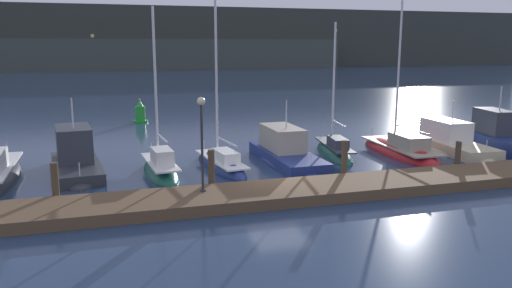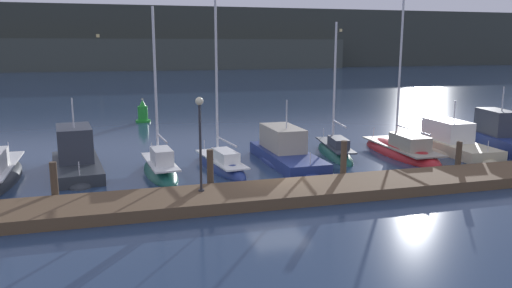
{
  "view_description": "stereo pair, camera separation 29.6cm",
  "coord_description": "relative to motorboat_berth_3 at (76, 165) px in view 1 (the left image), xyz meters",
  "views": [
    {
      "loc": [
        -7.09,
        -20.18,
        6.13
      ],
      "look_at": [
        0.0,
        3.64,
        1.2
      ],
      "focal_mm": 35.0,
      "sensor_mm": 36.0,
      "label": 1
    },
    {
      "loc": [
        -6.81,
        -20.26,
        6.13
      ],
      "look_at": [
        0.0,
        3.64,
        1.2
      ],
      "focal_mm": 35.0,
      "sensor_mm": 36.0,
      "label": 2
    }
  ],
  "objects": [
    {
      "name": "sailboat_berth_5",
      "position": [
        7.0,
        -1.12,
        -0.27
      ],
      "size": [
        2.18,
        6.07,
        9.01
      ],
      "color": "navy",
      "rests_on": "ground"
    },
    {
      "name": "mooring_pile_1",
      "position": [
        -0.46,
        -5.12,
        0.47
      ],
      "size": [
        0.28,
        0.28,
        1.7
      ],
      "primitive_type": "cylinder",
      "color": "#4C3D2D",
      "rests_on": "ground"
    },
    {
      "name": "motorboat_berth_6",
      "position": [
        10.58,
        -0.87,
        -0.09
      ],
      "size": [
        2.47,
        7.44,
        3.93
      ],
      "color": "navy",
      "rests_on": "ground"
    },
    {
      "name": "mooring_pile_3",
      "position": [
        11.85,
        -5.12,
        0.57
      ],
      "size": [
        0.28,
        0.28,
        1.9
      ],
      "primitive_type": "cylinder",
      "color": "#4C3D2D",
      "rests_on": "ground"
    },
    {
      "name": "rowboat_adrift",
      "position": [
        30.26,
        4.35,
        -0.38
      ],
      "size": [
        2.77,
        1.96,
        0.56
      ],
      "color": "#195647",
      "rests_on": "ground"
    },
    {
      "name": "mooring_pile_4",
      "position": [
        18.0,
        -5.12,
        0.38
      ],
      "size": [
        0.28,
        0.28,
        1.53
      ],
      "primitive_type": "cylinder",
      "color": "#4C3D2D",
      "rests_on": "ground"
    },
    {
      "name": "sailboat_berth_7",
      "position": [
        13.83,
        0.06,
        -0.26
      ],
      "size": [
        2.2,
        5.85,
        7.99
      ],
      "color": "#195647",
      "rests_on": "ground"
    },
    {
      "name": "mooring_pile_2",
      "position": [
        5.69,
        -5.12,
        0.54
      ],
      "size": [
        0.28,
        0.28,
        1.84
      ],
      "primitive_type": "cylinder",
      "color": "#4C3D2D",
      "rests_on": "ground"
    },
    {
      "name": "sailboat_berth_8",
      "position": [
        17.59,
        -0.76,
        -0.25
      ],
      "size": [
        2.47,
        7.5,
        11.92
      ],
      "color": "red",
      "rests_on": "ground"
    },
    {
      "name": "sailboat_berth_4",
      "position": [
        3.91,
        -1.56,
        -0.2
      ],
      "size": [
        1.83,
        5.24,
        8.47
      ],
      "color": "#195647",
      "rests_on": "ground"
    },
    {
      "name": "dock_lamppost",
      "position": [
        5.09,
        -6.36,
        2.59
      ],
      "size": [
        0.32,
        0.32,
        3.74
      ],
      "color": "#2D2D33",
      "rests_on": "dock"
    },
    {
      "name": "dock",
      "position": [
        8.77,
        -6.77,
        -0.16
      ],
      "size": [
        37.67,
        2.8,
        0.45
      ],
      "primitive_type": "cube",
      "color": "brown",
      "rests_on": "ground"
    },
    {
      "name": "motorboat_berth_3",
      "position": [
        0.0,
        0.0,
        0.0
      ],
      "size": [
        3.06,
        6.76,
        4.26
      ],
      "color": "#2D3338",
      "rests_on": "ground"
    },
    {
      "name": "ground_plane",
      "position": [
        8.77,
        -5.01,
        -0.38
      ],
      "size": [
        400.0,
        400.0,
        0.0
      ],
      "primitive_type": "plane",
      "color": "navy"
    },
    {
      "name": "motorboat_berth_10",
      "position": [
        23.89,
        -1.19,
        0.05
      ],
      "size": [
        3.06,
        6.45,
        4.35
      ],
      "color": "navy",
      "rests_on": "ground"
    },
    {
      "name": "hillside_backdrop",
      "position": [
        5.98,
        114.05,
        7.05
      ],
      "size": [
        240.0,
        23.0,
        16.15
      ],
      "color": "#333833",
      "rests_on": "ground"
    },
    {
      "name": "motorboat_berth_9",
      "position": [
        20.89,
        -0.85,
        -0.1
      ],
      "size": [
        2.66,
        7.1,
        3.58
      ],
      "color": "beige",
      "rests_on": "ground"
    },
    {
      "name": "channel_buoy",
      "position": [
        4.12,
        15.84,
        0.33
      ],
      "size": [
        1.2,
        1.2,
        1.93
      ],
      "color": "green",
      "rests_on": "ground"
    }
  ]
}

